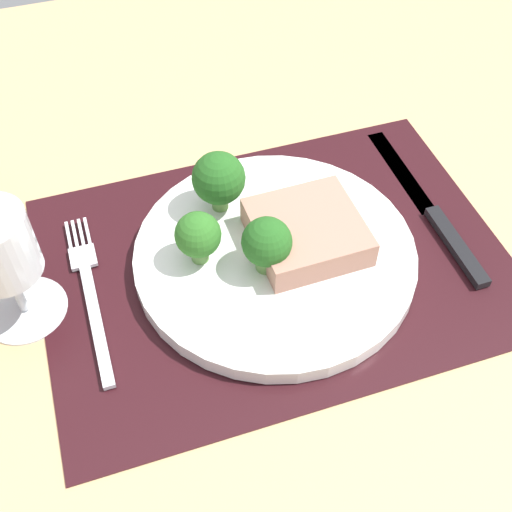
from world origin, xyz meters
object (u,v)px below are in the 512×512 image
(plate, at_px, (275,255))
(fork, at_px, (90,293))
(steak, at_px, (305,229))
(knife, at_px, (434,214))
(wine_glass, at_px, (0,254))

(plate, xyz_separation_m, fork, (-0.17, 0.01, -0.01))
(plate, relative_size, steak, 2.70)
(plate, height_order, fork, plate)
(steak, xyz_separation_m, knife, (0.14, 0.00, -0.03))
(plate, bearing_deg, knife, 1.81)
(wine_glass, bearing_deg, steak, -2.84)
(fork, bearing_deg, wine_glass, 176.84)
(steak, distance_m, wine_glass, 0.26)
(fork, height_order, wine_glass, wine_glass)
(knife, distance_m, wine_glass, 0.40)
(steak, bearing_deg, knife, 0.41)
(knife, height_order, wine_glass, wine_glass)
(steak, xyz_separation_m, fork, (-0.20, 0.01, -0.03))
(fork, relative_size, wine_glass, 1.64)
(plate, relative_size, wine_glass, 2.21)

